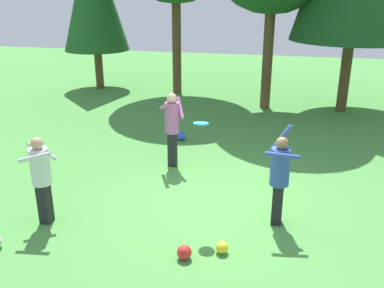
{
  "coord_description": "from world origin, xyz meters",
  "views": [
    {
      "loc": [
        1.18,
        -7.42,
        4.05
      ],
      "look_at": [
        -0.64,
        0.47,
        1.05
      ],
      "focal_mm": 39.75,
      "sensor_mm": 36.0,
      "label": 1
    }
  ],
  "objects_px": {
    "ball_yellow": "(222,247)",
    "person_thrower": "(280,173)",
    "person_bystander": "(172,123)",
    "frisbee": "(201,124)",
    "ball_red": "(184,252)",
    "person_catcher": "(41,173)",
    "ball_blue": "(181,136)"
  },
  "relations": [
    {
      "from": "person_bystander",
      "to": "ball_blue",
      "type": "bearing_deg",
      "value": 160.77
    },
    {
      "from": "person_thrower",
      "to": "ball_blue",
      "type": "bearing_deg",
      "value": -60.41
    },
    {
      "from": "person_thrower",
      "to": "person_bystander",
      "type": "height_order",
      "value": "person_thrower"
    },
    {
      "from": "person_catcher",
      "to": "frisbee",
      "type": "bearing_deg",
      "value": 0.0
    },
    {
      "from": "frisbee",
      "to": "ball_red",
      "type": "xyz_separation_m",
      "value": [
        0.02,
        -1.29,
        -1.73
      ]
    },
    {
      "from": "person_thrower",
      "to": "ball_red",
      "type": "xyz_separation_m",
      "value": [
        -1.37,
        -1.43,
        -0.87
      ]
    },
    {
      "from": "person_thrower",
      "to": "person_catcher",
      "type": "relative_size",
      "value": 1.12
    },
    {
      "from": "person_bystander",
      "to": "frisbee",
      "type": "xyz_separation_m",
      "value": [
        1.16,
        -2.29,
        0.79
      ]
    },
    {
      "from": "ball_red",
      "to": "person_catcher",
      "type": "bearing_deg",
      "value": 168.87
    },
    {
      "from": "person_catcher",
      "to": "ball_red",
      "type": "bearing_deg",
      "value": -26.7
    },
    {
      "from": "person_thrower",
      "to": "ball_yellow",
      "type": "height_order",
      "value": "person_thrower"
    },
    {
      "from": "frisbee",
      "to": "ball_red",
      "type": "relative_size",
      "value": 1.17
    },
    {
      "from": "frisbee",
      "to": "ball_red",
      "type": "distance_m",
      "value": 2.16
    },
    {
      "from": "person_thrower",
      "to": "ball_yellow",
      "type": "xyz_separation_m",
      "value": [
        -0.81,
        -1.14,
        -0.89
      ]
    },
    {
      "from": "person_catcher",
      "to": "ball_red",
      "type": "relative_size",
      "value": 6.94
    },
    {
      "from": "ball_blue",
      "to": "person_bystander",
      "type": "bearing_deg",
      "value": -82.33
    },
    {
      "from": "person_thrower",
      "to": "ball_blue",
      "type": "distance_m",
      "value": 4.88
    },
    {
      "from": "person_catcher",
      "to": "ball_blue",
      "type": "bearing_deg",
      "value": 59.19
    },
    {
      "from": "ball_red",
      "to": "ball_yellow",
      "type": "xyz_separation_m",
      "value": [
        0.56,
        0.29,
        -0.02
      ]
    },
    {
      "from": "person_catcher",
      "to": "ball_blue",
      "type": "height_order",
      "value": "person_catcher"
    },
    {
      "from": "person_bystander",
      "to": "ball_yellow",
      "type": "height_order",
      "value": "person_bystander"
    },
    {
      "from": "frisbee",
      "to": "ball_yellow",
      "type": "relative_size",
      "value": 1.36
    },
    {
      "from": "person_thrower",
      "to": "frisbee",
      "type": "distance_m",
      "value": 1.64
    },
    {
      "from": "person_catcher",
      "to": "person_bystander",
      "type": "xyz_separation_m",
      "value": [
        1.55,
        3.05,
        0.09
      ]
    },
    {
      "from": "person_catcher",
      "to": "person_thrower",
      "type": "bearing_deg",
      "value": -3.22
    },
    {
      "from": "ball_red",
      "to": "ball_yellow",
      "type": "distance_m",
      "value": 0.63
    },
    {
      "from": "ball_yellow",
      "to": "person_thrower",
      "type": "bearing_deg",
      "value": 54.61
    },
    {
      "from": "ball_blue",
      "to": "frisbee",
      "type": "bearing_deg",
      "value": -70.95
    },
    {
      "from": "person_bystander",
      "to": "ball_red",
      "type": "bearing_deg",
      "value": -8.69
    },
    {
      "from": "person_catcher",
      "to": "ball_blue",
      "type": "relative_size",
      "value": 5.94
    },
    {
      "from": "person_thrower",
      "to": "ball_red",
      "type": "height_order",
      "value": "person_thrower"
    },
    {
      "from": "frisbee",
      "to": "ball_red",
      "type": "bearing_deg",
      "value": -89.28
    }
  ]
}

